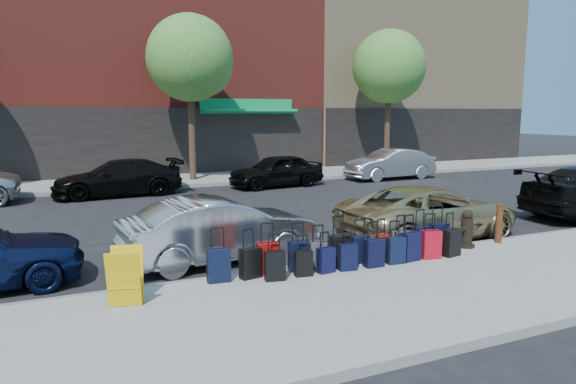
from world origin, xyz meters
name	(u,v)px	position (x,y,z in m)	size (l,w,h in m)	color
ground	(256,225)	(0.00, 0.00, 0.00)	(120.00, 120.00, 0.00)	black
sidewalk_near	(391,296)	(0.00, -6.50, 0.07)	(60.00, 4.00, 0.15)	gray
sidewalk_far	(180,180)	(0.00, 10.00, 0.07)	(60.00, 4.00, 0.15)	gray
curb_near	(333,264)	(0.00, -4.48, 0.07)	(60.00, 0.08, 0.15)	gray
curb_far	(190,186)	(0.00, 7.98, 0.07)	(60.00, 0.08, 0.15)	gray
building_right	(379,28)	(16.00, 17.99, 8.98)	(15.00, 12.12, 18.00)	tan
tree_center	(193,61)	(0.64, 9.50, 5.41)	(3.80, 3.80, 7.27)	black
tree_right	(391,69)	(11.14, 9.50, 5.41)	(3.80, 3.80, 7.27)	black
suitcase_front_0	(219,265)	(-2.51, -4.79, 0.46)	(0.43, 0.26, 0.99)	black
suitcase_front_1	(250,263)	(-1.92, -4.83, 0.44)	(0.41, 0.28, 0.92)	black
suitcase_front_2	(268,258)	(-1.55, -4.75, 0.46)	(0.44, 0.29, 0.98)	maroon
suitcase_front_3	(299,256)	(-0.92, -4.78, 0.44)	(0.41, 0.26, 0.94)	black
suitcase_front_4	(318,255)	(-0.52, -4.83, 0.42)	(0.39, 0.27, 0.87)	#424247
suitcase_front_5	(340,250)	(-0.05, -4.83, 0.47)	(0.45, 0.29, 1.01)	black
suitcase_front_6	(360,249)	(0.44, -4.81, 0.43)	(0.39, 0.25, 0.89)	black
suitcase_front_7	(383,247)	(0.95, -4.84, 0.42)	(0.39, 0.26, 0.86)	maroon
suitcase_front_8	(402,243)	(1.48, -4.77, 0.43)	(0.39, 0.25, 0.88)	#404045
suitcase_front_9	(421,240)	(1.98, -4.78, 0.45)	(0.42, 0.26, 0.96)	black
suitcase_front_10	(438,237)	(2.44, -4.78, 0.47)	(0.45, 0.28, 1.02)	black
suitcase_back_2	(275,266)	(-1.56, -5.12, 0.42)	(0.40, 0.27, 0.87)	black
suitcase_back_3	(303,263)	(-0.98, -5.10, 0.39)	(0.35, 0.23, 0.78)	black
suitcase_back_4	(326,260)	(-0.51, -5.10, 0.39)	(0.35, 0.24, 0.78)	black
suitcase_back_5	(347,257)	(-0.06, -5.14, 0.41)	(0.37, 0.24, 0.83)	black
suitcase_back_6	(374,253)	(0.53, -5.15, 0.43)	(0.38, 0.23, 0.90)	black
suitcase_back_7	(395,250)	(1.05, -5.14, 0.42)	(0.38, 0.24, 0.87)	black
suitcase_back_8	(411,246)	(1.45, -5.10, 0.45)	(0.42, 0.28, 0.95)	black
suitcase_back_9	(431,244)	(1.93, -5.14, 0.45)	(0.43, 0.29, 0.95)	#B00B1D
suitcase_back_10	(451,243)	(2.45, -5.17, 0.44)	(0.42, 0.29, 0.92)	black
fire_hydrant	(467,230)	(3.27, -4.74, 0.55)	(0.44, 0.39, 0.86)	black
bollard	(499,223)	(4.23, -4.75, 0.63)	(0.17, 0.17, 0.92)	#38190C
display_rack	(125,277)	(-4.16, -5.27, 0.60)	(0.64, 0.67, 0.90)	#DFB00C
car_near_1	(221,230)	(-1.95, -3.07, 0.69)	(1.46, 4.20, 1.38)	#BABCC1
car_near_2	(429,212)	(3.44, -3.24, 0.67)	(2.21, 4.80, 1.33)	tan
car_far_1	(118,178)	(-3.01, 6.96, 0.69)	(1.94, 4.76, 1.38)	black
car_far_2	(276,171)	(3.44, 6.72, 0.70)	(1.65, 4.10, 1.40)	black
car_far_3	(390,164)	(9.40, 6.90, 0.72)	(1.53, 4.39, 1.45)	silver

